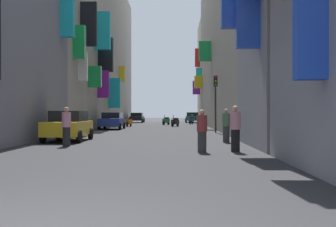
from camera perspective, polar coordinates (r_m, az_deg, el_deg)
ground_plane at (r=35.33m, az=-1.88°, el=-2.15°), size 140.00×140.00×0.00m
building_left_mid_a at (r=31.44m, az=-17.32°, el=8.85°), size 7.14×4.73×12.36m
building_left_mid_b at (r=37.97m, az=-14.12°, el=10.27°), size 7.32×8.45×16.21m
building_left_mid_c at (r=54.14m, az=-9.44°, el=7.73°), size 7.17×24.96×17.08m
building_right_mid_c at (r=40.75m, az=10.03°, el=12.79°), size 7.10×33.88×20.68m
building_right_far at (r=61.29m, az=6.92°, el=5.35°), size 6.99×9.01×13.88m
parked_car_black at (r=59.21m, az=-4.11°, el=-0.50°), size 1.89×4.49×1.34m
parked_car_blue at (r=36.67m, az=-7.36°, el=-0.90°), size 1.87×4.14×1.41m
parked_car_yellow at (r=22.26m, az=-12.96°, el=-1.52°), size 1.89×4.09×1.52m
parked_car_green at (r=59.05m, az=3.21°, el=-0.48°), size 1.91×4.14×1.39m
scooter_green at (r=48.39m, az=-0.25°, el=-0.96°), size 0.81×1.73×1.13m
scooter_orange at (r=42.83m, az=-5.16°, el=-1.12°), size 0.59×1.89×1.13m
scooter_black at (r=42.95m, az=0.95°, el=-1.11°), size 0.81×1.81×1.13m
scooter_blue at (r=51.33m, az=3.07°, el=-0.89°), size 0.68×1.74×1.13m
pedestrian_crossing at (r=16.01m, az=8.86°, el=-2.01°), size 0.50×0.50×1.69m
pedestrian_near_left at (r=20.91m, az=7.67°, el=-1.60°), size 0.39×0.39×1.61m
pedestrian_near_right at (r=15.75m, az=4.50°, el=-2.32°), size 0.50×0.50×1.55m
pedestrian_mid_street at (r=18.89m, az=-13.22°, el=-1.70°), size 0.54×0.54×1.68m
traffic_light_near_corner at (r=30.69m, az=6.28°, el=2.61°), size 0.26×0.34×4.00m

